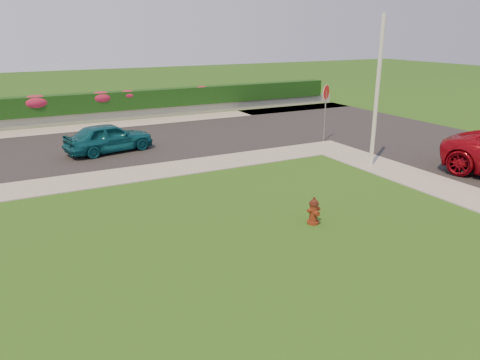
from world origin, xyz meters
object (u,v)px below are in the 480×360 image
fire_hydrant (314,211)px  sedan_teal (109,137)px  stop_sign (326,99)px  utility_pole (377,93)px

fire_hydrant → sedan_teal: size_ratio=0.21×
fire_hydrant → sedan_teal: (-3.27, 10.74, 0.32)m
fire_hydrant → stop_sign: (6.49, 8.06, 1.71)m
fire_hydrant → stop_sign: stop_sign is taller
fire_hydrant → utility_pole: 7.12m
utility_pole → stop_sign: (0.96, 4.36, -0.83)m
utility_pole → fire_hydrant: bearing=-146.2°
fire_hydrant → sedan_teal: sedan_teal is taller
sedan_teal → utility_pole: utility_pole is taller
utility_pole → stop_sign: bearing=77.5°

